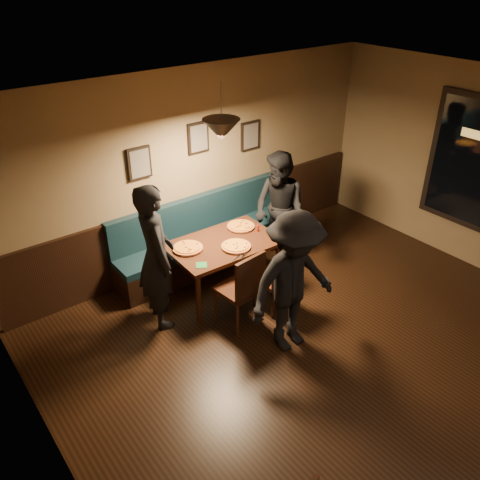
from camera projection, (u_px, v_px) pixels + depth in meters
The scene contains 24 objects.
floor at pixel (388, 391), 5.22m from camera, with size 7.00×7.00×0.00m, color black.
ceiling at pixel (441, 132), 3.82m from camera, with size 7.00×7.00×0.00m, color silver.
wall_back at pixel (198, 168), 6.92m from camera, with size 6.00×6.00×0.00m, color #8C704F.
wall_left at pixel (102, 458), 2.93m from camera, with size 7.00×7.00×0.00m, color #8C704F.
wainscot at pixel (202, 226), 7.35m from camera, with size 5.88×0.06×1.00m, color black.
booth_bench at pixel (212, 233), 7.16m from camera, with size 3.00×0.60×1.00m, color #0F232D, non-canonical shape.
picture_left at pixel (139, 163), 6.27m from camera, with size 0.32×0.04×0.42m, color black.
picture_center at pixel (198, 138), 6.68m from camera, with size 0.32×0.04×0.42m, color black.
picture_right at pixel (250, 136), 7.23m from camera, with size 0.32×0.04×0.42m, color black.
pendant_lamp at pixel (221, 130), 5.67m from camera, with size 0.44×0.44×0.25m, color black.
dining_table at pixel (224, 267), 6.61m from camera, with size 1.41×0.91×0.75m, color #311D0D.
chair_near_left at pixel (238, 287), 5.96m from camera, with size 0.45×0.45×1.03m, color black, non-canonical shape.
chair_near_right at pixel (273, 278), 6.26m from camera, with size 0.40×0.40×0.90m, color #321C0E, non-canonical shape.
diner_left at pixel (156, 257), 5.80m from camera, with size 0.67×0.44×1.84m, color black.
diner_right at pixel (279, 210), 7.02m from camera, with size 0.82×0.64×1.69m, color black.
diner_front at pixel (293, 283), 5.44m from camera, with size 1.11×0.64×1.72m, color black.
pizza_a at pixel (188, 248), 6.25m from camera, with size 0.39×0.39×0.04m, color orange.
pizza_b at pixel (236, 246), 6.29m from camera, with size 0.38×0.38×0.04m, color gold.
pizza_c at pixel (241, 226), 6.76m from camera, with size 0.38×0.38×0.04m, color orange.
soda_glass at pixel (274, 235), 6.44m from camera, with size 0.07×0.07×0.14m, color black.
tabasco_bottle at pixel (258, 228), 6.65m from camera, with size 0.03×0.03×0.11m, color #971405.
napkin_a at pixel (178, 248), 6.30m from camera, with size 0.16×0.16×0.01m, color #1B6723.
napkin_b at pixel (201, 265), 5.95m from camera, with size 0.13×0.13×0.01m, color #1D6F2E.
cutlery_set at pixel (240, 257), 6.11m from camera, with size 0.02×0.19×0.00m, color silver.
Camera 1 is at (-3.51, -2.00, 3.98)m, focal length 37.09 mm.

